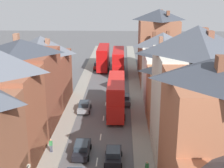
% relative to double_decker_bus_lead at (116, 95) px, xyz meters
% --- Properties ---
extents(pavement_left, '(2.20, 104.00, 0.14)m').
position_rel_double_decker_bus_lead_xyz_m(pavement_left, '(-6.89, 5.78, -2.75)').
color(pavement_left, gray).
rests_on(pavement_left, ground).
extents(pavement_right, '(2.20, 104.00, 0.14)m').
position_rel_double_decker_bus_lead_xyz_m(pavement_right, '(3.31, 5.78, -2.75)').
color(pavement_right, gray).
rests_on(pavement_right, ground).
extents(centre_line_dashes, '(0.14, 97.80, 0.01)m').
position_rel_double_decker_bus_lead_xyz_m(centre_line_dashes, '(-1.79, 3.78, -2.81)').
color(centre_line_dashes, silver).
rests_on(centre_line_dashes, ground).
extents(terrace_row_right, '(8.00, 71.84, 14.54)m').
position_rel_double_decker_bus_lead_xyz_m(terrace_row_right, '(8.39, -9.97, 3.37)').
color(terrace_row_right, '#ADB2B7').
rests_on(terrace_row_right, ground).
extents(double_decker_bus_lead, '(2.74, 10.80, 5.30)m').
position_rel_double_decker_bus_lead_xyz_m(double_decker_bus_lead, '(0.00, 0.00, 0.00)').
color(double_decker_bus_lead, red).
rests_on(double_decker_bus_lead, ground).
extents(double_decker_bus_mid_street, '(2.74, 10.80, 5.30)m').
position_rel_double_decker_bus_lead_xyz_m(double_decker_bus_mid_street, '(0.00, 23.31, 0.00)').
color(double_decker_bus_mid_street, red).
rests_on(double_decker_bus_mid_street, ground).
extents(double_decker_bus_far_approaching, '(2.74, 10.80, 5.30)m').
position_rel_double_decker_bus_lead_xyz_m(double_decker_bus_far_approaching, '(-3.60, 27.28, 0.00)').
color(double_decker_bus_far_approaching, '#B70F0F').
rests_on(double_decker_bus_far_approaching, ground).
extents(car_near_silver, '(1.90, 4.27, 1.62)m').
position_rel_double_decker_bus_lead_xyz_m(car_near_silver, '(-4.89, 27.28, -2.00)').
color(car_near_silver, maroon).
rests_on(car_near_silver, ground).
extents(car_parked_left_a, '(1.90, 4.04, 1.59)m').
position_rel_double_decker_bus_lead_xyz_m(car_parked_left_a, '(1.31, 3.99, -2.02)').
color(car_parked_left_a, '#4C515B').
rests_on(car_parked_left_a, ground).
extents(car_mid_white, '(1.90, 4.13, 1.59)m').
position_rel_double_decker_bus_lead_xyz_m(car_mid_white, '(-4.89, 0.42, -2.02)').
color(car_mid_white, gray).
rests_on(car_mid_white, ground).
extents(car_far_grey, '(1.90, 3.97, 1.66)m').
position_rel_double_decker_bus_lead_xyz_m(car_far_grey, '(0.01, -14.22, -1.98)').
color(car_far_grey, black).
rests_on(car_far_grey, ground).
extents(car_parked_right_b, '(1.90, 4.35, 1.61)m').
position_rel_double_decker_bus_lead_xyz_m(car_parked_right_b, '(-3.59, -12.80, -2.00)').
color(car_parked_right_b, black).
rests_on(car_parked_right_b, ground).
extents(pedestrian_mid_left, '(0.36, 0.22, 1.61)m').
position_rel_double_decker_bus_lead_xyz_m(pedestrian_mid_left, '(3.40, -16.89, -1.78)').
color(pedestrian_mid_left, gray).
rests_on(pedestrian_mid_left, pavement_right).
extents(pedestrian_mid_right, '(0.36, 0.22, 1.61)m').
position_rel_double_decker_bus_lead_xyz_m(pedestrian_mid_right, '(-7.15, -12.47, -1.78)').
color(pedestrian_mid_right, '#3D4256').
rests_on(pedestrian_mid_right, pavement_left).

